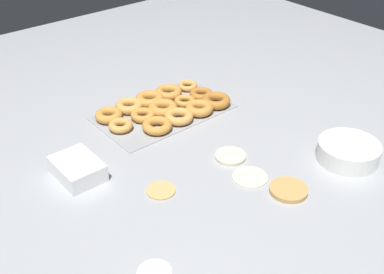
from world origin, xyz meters
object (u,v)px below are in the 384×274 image
(pancake_1, at_px, (162,190))
(pancake_2, at_px, (230,156))
(donut_tray, at_px, (165,108))
(batter_bowl, at_px, (348,151))
(pancake_0, at_px, (250,177))
(pancake_3, at_px, (289,190))
(container_stack, at_px, (78,169))

(pancake_1, relative_size, pancake_2, 0.88)
(pancake_1, height_order, pancake_2, pancake_2)
(donut_tray, height_order, batter_bowl, batter_bowl)
(batter_bowl, bearing_deg, pancake_0, -22.79)
(pancake_3, relative_size, batter_bowl, 0.58)
(container_stack, bearing_deg, batter_bowl, 146.42)
(pancake_2, xyz_separation_m, donut_tray, (-0.02, -0.36, 0.01))
(pancake_0, height_order, container_stack, container_stack)
(pancake_3, distance_m, donut_tray, 0.59)
(donut_tray, bearing_deg, pancake_2, 87.40)
(pancake_0, bearing_deg, pancake_1, -25.50)
(batter_bowl, bearing_deg, pancake_3, -2.30)
(pancake_0, xyz_separation_m, batter_bowl, (-0.30, 0.13, 0.03))
(pancake_1, height_order, batter_bowl, batter_bowl)
(pancake_3, height_order, donut_tray, donut_tray)
(pancake_1, distance_m, pancake_2, 0.27)
(pancake_1, distance_m, pancake_3, 0.36)
(donut_tray, bearing_deg, pancake_3, 89.63)
(pancake_0, bearing_deg, donut_tray, -95.03)
(pancake_2, bearing_deg, container_stack, -28.04)
(pancake_1, height_order, pancake_3, pancake_3)
(pancake_1, distance_m, container_stack, 0.26)
(pancake_0, relative_size, batter_bowl, 0.55)
(donut_tray, relative_size, container_stack, 3.08)
(pancake_3, bearing_deg, container_stack, -46.39)
(pancake_1, xyz_separation_m, batter_bowl, (-0.54, 0.24, 0.02))
(batter_bowl, bearing_deg, container_stack, -33.58)
(pancake_3, xyz_separation_m, donut_tray, (-0.00, -0.59, 0.01))
(pancake_1, bearing_deg, container_stack, -55.70)
(pancake_1, relative_size, batter_bowl, 0.45)
(pancake_1, xyz_separation_m, donut_tray, (-0.28, -0.36, 0.01))
(pancake_0, distance_m, container_stack, 0.51)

